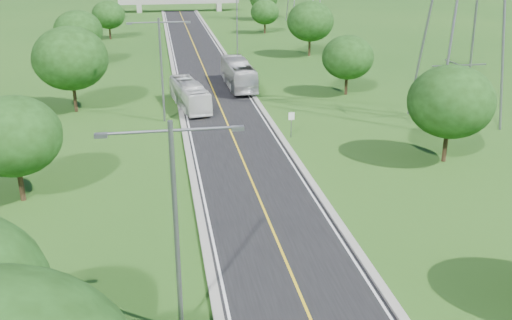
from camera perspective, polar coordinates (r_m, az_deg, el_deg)
The scene contains 19 objects.
ground at distance 72.02m, azimuth -4.60°, elevation 7.60°, with size 260.00×260.00×0.00m, color #1F4B15.
road at distance 77.84m, azimuth -5.03°, elevation 8.62°, with size 8.00×150.00×0.06m, color black.
curb_left at distance 77.59m, azimuth -8.19°, elevation 8.51°, with size 0.50×150.00×0.22m, color gray.
curb_right at distance 78.29m, azimuth -1.90°, elevation 8.82°, with size 0.50×150.00×0.22m, color gray.
speed_limit_sign at distance 51.39m, azimuth 3.56°, elevation 3.98°, with size 0.55×0.09×2.40m.
overpass at distance 150.60m, azimuth -7.70°, elevation 15.41°, with size 30.00×3.00×3.20m.
streetlight_near_left at distance 24.26m, azimuth -8.08°, elevation -5.31°, with size 5.90×0.25×10.00m.
streetlight_mid_left at distance 55.82m, azimuth -9.48°, elevation 9.70°, with size 5.90×0.25×10.00m.
streetlight_far_right at distance 89.29m, azimuth -1.92°, elevation 14.13°, with size 5.90×0.25×10.00m.
tree_lb at distance 40.80m, azimuth -23.10°, elevation 2.22°, with size 6.30×6.30×7.33m.
tree_lc at distance 61.41m, azimuth -18.07°, elevation 9.63°, with size 7.56×7.56×8.79m.
tree_ld at distance 85.27m, azimuth -17.36°, elevation 12.22°, with size 6.72×6.72×7.82m.
tree_le at distance 108.79m, azimuth -14.54°, elevation 13.88°, with size 5.88×5.88×6.84m.
tree_rb at distance 47.10m, azimuth 18.90°, elevation 5.53°, with size 6.72×6.72×7.82m.
tree_rc at distance 66.52m, azimuth 9.16°, elevation 10.10°, with size 5.88×5.88×6.84m.
tree_rd at distance 89.63m, azimuth 5.46°, elevation 13.64°, with size 7.14×7.14×8.30m.
tree_re at distance 112.46m, azimuth 0.90°, elevation 14.57°, with size 5.46×5.46×6.35m.
bus_outbound at distance 69.56m, azimuth -1.78°, elevation 8.59°, with size 2.70×11.56×3.22m, color silver.
bus_inbound at distance 61.18m, azimuth -6.66°, elevation 6.51°, with size 2.33×9.98×2.78m, color white.
Camera 1 is at (-6.35, -9.79, 16.61)m, focal length 40.00 mm.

